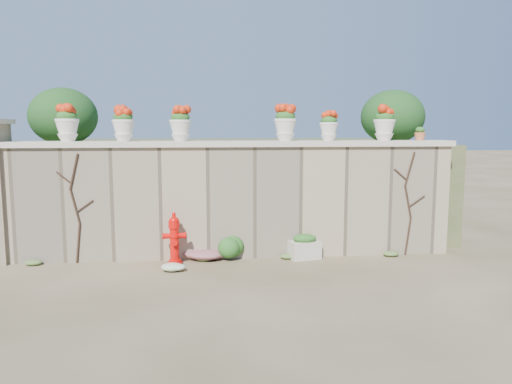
{
  "coord_description": "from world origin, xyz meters",
  "views": [
    {
      "loc": [
        -0.39,
        -7.1,
        2.36
      ],
      "look_at": [
        0.41,
        1.4,
        1.23
      ],
      "focal_mm": 35.0,
      "sensor_mm": 36.0,
      "label": 1
    }
  ],
  "objects": [
    {
      "name": "urn_pot_1",
      "position": [
        -1.86,
        1.8,
        2.4
      ],
      "size": [
        0.38,
        0.38,
        0.6
      ],
      "color": "silver",
      "rests_on": "wall_cap"
    },
    {
      "name": "white_flowers",
      "position": [
        -0.94,
        0.91,
        0.08
      ],
      "size": [
        0.46,
        0.36,
        0.16
      ],
      "primitive_type": "ellipsoid",
      "color": "white",
      "rests_on": "ground"
    },
    {
      "name": "back_shrub_right",
      "position": [
        3.4,
        3.0,
        2.55
      ],
      "size": [
        1.3,
        1.3,
        1.1
      ],
      "primitive_type": "ellipsoid",
      "color": "#143814",
      "rests_on": "raised_fill"
    },
    {
      "name": "back_shrub_left",
      "position": [
        -3.2,
        3.0,
        2.55
      ],
      "size": [
        1.3,
        1.3,
        1.1
      ],
      "primitive_type": "ellipsoid",
      "color": "#143814",
      "rests_on": "raised_fill"
    },
    {
      "name": "urn_pot_5",
      "position": [
        2.8,
        1.8,
        2.41
      ],
      "size": [
        0.39,
        0.39,
        0.62
      ],
      "color": "silver",
      "rests_on": "wall_cap"
    },
    {
      "name": "urn_pot_4",
      "position": [
        1.77,
        1.8,
        2.36
      ],
      "size": [
        0.34,
        0.34,
        0.53
      ],
      "color": "silver",
      "rests_on": "wall_cap"
    },
    {
      "name": "vine_left",
      "position": [
        -2.67,
        1.58,
        0.99
      ],
      "size": [
        0.6,
        0.04,
        1.91
      ],
      "color": "black",
      "rests_on": "ground"
    },
    {
      "name": "ground",
      "position": [
        0.0,
        0.0,
        0.0
      ],
      "size": [
        80.0,
        80.0,
        0.0
      ],
      "primitive_type": "plane",
      "color": "brown",
      "rests_on": "ground"
    },
    {
      "name": "wall_cap",
      "position": [
        0.0,
        1.8,
        2.05
      ],
      "size": [
        8.1,
        0.52,
        0.1
      ],
      "primitive_type": "cube",
      "color": "beige",
      "rests_on": "stone_wall"
    },
    {
      "name": "terracotta_pot",
      "position": [
        3.48,
        1.8,
        2.21
      ],
      "size": [
        0.2,
        0.2,
        0.24
      ],
      "color": "#BD633A",
      "rests_on": "wall_cap"
    },
    {
      "name": "urn_pot_0",
      "position": [
        -2.81,
        1.8,
        2.41
      ],
      "size": [
        0.4,
        0.4,
        0.62
      ],
      "color": "silver",
      "rests_on": "wall_cap"
    },
    {
      "name": "magenta_clump",
      "position": [
        -0.42,
        1.54,
        0.11
      ],
      "size": [
        0.86,
        0.57,
        0.23
      ],
      "primitive_type": "ellipsoid",
      "color": "#BE266B",
      "rests_on": "ground"
    },
    {
      "name": "urn_pot_3",
      "position": [
        0.98,
        1.8,
        2.41
      ],
      "size": [
        0.4,
        0.4,
        0.63
      ],
      "color": "silver",
      "rests_on": "wall_cap"
    },
    {
      "name": "green_shrub",
      "position": [
        -0.04,
        1.55,
        0.26
      ],
      "size": [
        0.54,
        0.49,
        0.51
      ],
      "primitive_type": "ellipsoid",
      "color": "#1E5119",
      "rests_on": "ground"
    },
    {
      "name": "raised_fill",
      "position": [
        0.0,
        5.0,
        1.0
      ],
      "size": [
        9.0,
        6.0,
        2.0
      ],
      "primitive_type": "cube",
      "color": "#384C23",
      "rests_on": "ground"
    },
    {
      "name": "planter_box",
      "position": [
        1.3,
        1.51,
        0.21
      ],
      "size": [
        0.6,
        0.44,
        0.45
      ],
      "rotation": [
        0.0,
        0.0,
        0.25
      ],
      "color": "beige",
      "rests_on": "ground"
    },
    {
      "name": "stone_wall",
      "position": [
        0.0,
        1.8,
        1.0
      ],
      "size": [
        8.0,
        0.4,
        2.0
      ],
      "primitive_type": "cube",
      "color": "gray",
      "rests_on": "ground"
    },
    {
      "name": "vine_right",
      "position": [
        3.23,
        1.58,
        0.99
      ],
      "size": [
        0.6,
        0.04,
        1.91
      ],
      "color": "black",
      "rests_on": "ground"
    },
    {
      "name": "urn_pot_2",
      "position": [
        -0.88,
        1.8,
        2.4
      ],
      "size": [
        0.38,
        0.38,
        0.6
      ],
      "color": "silver",
      "rests_on": "wall_cap"
    },
    {
      "name": "fire_hydrant",
      "position": [
        -1.0,
        1.34,
        0.46
      ],
      "size": [
        0.39,
        0.28,
        0.9
      ],
      "rotation": [
        0.0,
        0.0,
        0.08
      ],
      "color": "red",
      "rests_on": "ground"
    }
  ]
}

